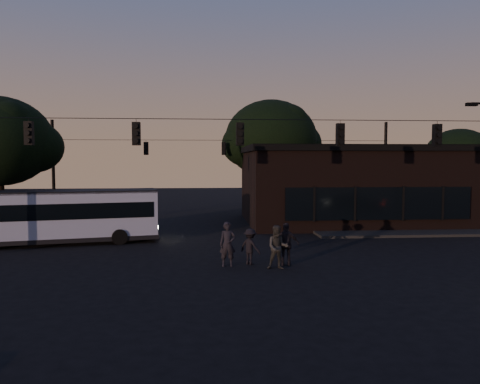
{
  "coord_description": "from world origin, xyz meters",
  "views": [
    {
      "loc": [
        -1.63,
        -16.61,
        4.36
      ],
      "look_at": [
        0.0,
        4.0,
        3.0
      ],
      "focal_mm": 35.0,
      "sensor_mm": 36.0,
      "label": 1
    }
  ],
  "objects": [
    {
      "name": "ground",
      "position": [
        0.0,
        0.0,
        0.0
      ],
      "size": [
        120.0,
        120.0,
        0.0
      ],
      "primitive_type": "plane",
      "color": "black",
      "rests_on": "ground"
    },
    {
      "name": "sidewalk_far_right",
      "position": [
        12.0,
        14.0,
        0.07
      ],
      "size": [
        14.0,
        10.0,
        0.15
      ],
      "primitive_type": "cube",
      "color": "black",
      "rests_on": "ground"
    },
    {
      "name": "sidewalk_far_left",
      "position": [
        -14.0,
        14.0,
        0.07
      ],
      "size": [
        14.0,
        10.0,
        0.15
      ],
      "primitive_type": "cube",
      "color": "black",
      "rests_on": "ground"
    },
    {
      "name": "building",
      "position": [
        9.0,
        15.97,
        2.71
      ],
      "size": [
        15.4,
        10.41,
        5.4
      ],
      "color": "black",
      "rests_on": "ground"
    },
    {
      "name": "tree_behind",
      "position": [
        4.0,
        22.0,
        6.19
      ],
      "size": [
        7.6,
        7.6,
        9.43
      ],
      "color": "black",
      "rests_on": "ground"
    },
    {
      "name": "tree_right",
      "position": [
        18.0,
        18.0,
        4.63
      ],
      "size": [
        5.2,
        5.2,
        6.86
      ],
      "color": "black",
      "rests_on": "ground"
    },
    {
      "name": "signal_rig_near",
      "position": [
        0.0,
        4.0,
        4.45
      ],
      "size": [
        26.24,
        0.3,
        7.5
      ],
      "color": "black",
      "rests_on": "ground"
    },
    {
      "name": "signal_rig_far",
      "position": [
        0.0,
        20.0,
        4.2
      ],
      "size": [
        26.24,
        0.3,
        7.5
      ],
      "color": "black",
      "rests_on": "ground"
    },
    {
      "name": "bus",
      "position": [
        -9.15,
        8.53,
        1.59
      ],
      "size": [
        10.32,
        4.32,
        2.83
      ],
      "rotation": [
        0.0,
        0.0,
        0.2
      ],
      "color": "#949CBC",
      "rests_on": "ground"
    },
    {
      "name": "pedestrian_a",
      "position": [
        -0.63,
        2.58,
        0.93
      ],
      "size": [
        0.68,
        0.45,
        1.85
      ],
      "primitive_type": "imported",
      "rotation": [
        0.0,
        0.0,
        -0.01
      ],
      "color": "black",
      "rests_on": "ground"
    },
    {
      "name": "pedestrian_b",
      "position": [
        1.36,
        1.9,
        0.89
      ],
      "size": [
        0.93,
        0.76,
        1.78
      ],
      "primitive_type": "imported",
      "rotation": [
        0.0,
        0.0,
        -0.1
      ],
      "color": "#2C2B28",
      "rests_on": "ground"
    },
    {
      "name": "pedestrian_c",
      "position": [
        1.83,
        2.49,
        0.9
      ],
      "size": [
        1.11,
        0.6,
        1.8
      ],
      "primitive_type": "imported",
      "rotation": [
        0.0,
        0.0,
        2.98
      ],
      "color": "black",
      "rests_on": "ground"
    },
    {
      "name": "pedestrian_d",
      "position": [
        0.34,
        2.85,
        0.76
      ],
      "size": [
        1.11,
        1.09,
        1.53
      ],
      "primitive_type": "imported",
      "rotation": [
        0.0,
        0.0,
        2.39
      ],
      "color": "black",
      "rests_on": "ground"
    }
  ]
}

